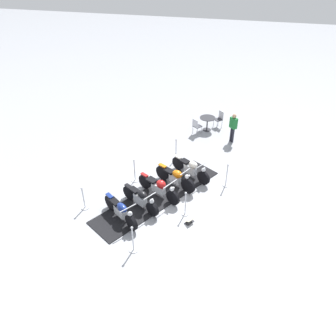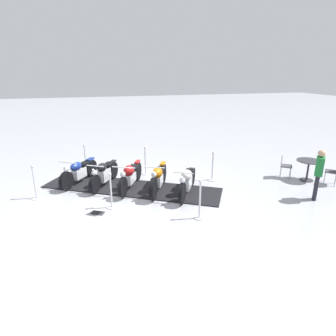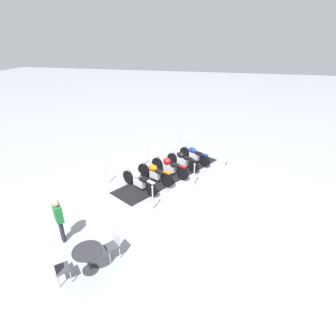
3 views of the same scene
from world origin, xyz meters
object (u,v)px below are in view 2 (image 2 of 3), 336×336
at_px(motorcycle_navy, 79,171).
at_px(stanchion_left_rear, 212,172).
at_px(motorcycle_copper, 158,178).
at_px(stanchion_right_mid, 111,196).
at_px(motorcycle_maroon, 130,175).
at_px(stanchion_left_mid, 145,166).
at_px(stanchion_left_front, 86,161).
at_px(info_placard, 98,211).
at_px(cafe_table, 309,165).
at_px(motorcycle_cream, 187,181).
at_px(stanchion_right_front, 35,188).
at_px(stanchion_right_rear, 200,205).
at_px(bystander_person, 319,171).
at_px(cafe_chair_near_table, 284,164).
at_px(motorcycle_black, 104,174).
at_px(cafe_chair_across_table, 334,170).

xyz_separation_m(motorcycle_navy, stanchion_left_rear, (-1.00, -4.74, -0.13)).
height_order(motorcycle_copper, stanchion_right_mid, stanchion_right_mid).
height_order(motorcycle_maroon, stanchion_left_rear, stanchion_left_rear).
height_order(motorcycle_navy, stanchion_left_mid, stanchion_left_mid).
bearing_deg(motorcycle_maroon, motorcycle_navy, -93.99).
bearing_deg(stanchion_left_front, info_placard, -176.60).
bearing_deg(motorcycle_navy, stanchion_left_mid, 132.71).
bearing_deg(cafe_table, motorcycle_cream, 90.32).
bearing_deg(motorcycle_copper, motorcycle_navy, -94.02).
bearing_deg(stanchion_left_mid, motorcycle_maroon, 149.41).
xyz_separation_m(motorcycle_maroon, motorcycle_copper, (-0.49, -0.86, -0.00)).
xyz_separation_m(stanchion_right_front, stanchion_right_rear, (-2.66, -4.49, 0.06)).
bearing_deg(stanchion_left_mid, motorcycle_copper, -178.33).
relative_size(stanchion_right_rear, info_placard, 2.70).
height_order(motorcycle_cream, bystander_person, bystander_person).
height_order(stanchion_left_rear, cafe_chair_near_table, stanchion_left_rear).
distance_m(motorcycle_maroon, bystander_person, 5.98).
relative_size(motorcycle_cream, info_placard, 4.68).
bearing_deg(motorcycle_copper, stanchion_right_rear, 43.14).
distance_m(motorcycle_navy, stanchion_right_mid, 2.48).
bearing_deg(stanchion_left_front, stanchion_right_rear, -151.09).
height_order(motorcycle_black, stanchion_left_front, stanchion_left_front).
height_order(stanchion_right_rear, stanchion_left_mid, stanchion_left_mid).
height_order(stanchion_right_front, stanchion_left_front, stanchion_right_front).
height_order(motorcycle_copper, cafe_chair_near_table, motorcycle_copper).
xyz_separation_m(motorcycle_maroon, stanchion_right_rear, (-2.61, -1.48, -0.08)).
bearing_deg(stanchion_right_rear, stanchion_left_mid, 9.74).
height_order(motorcycle_navy, motorcycle_cream, motorcycle_cream).
bearing_deg(motorcycle_black, info_placard, 20.55).
bearing_deg(stanchion_right_front, cafe_chair_near_table, -93.45).
height_order(motorcycle_cream, stanchion_left_mid, stanchion_left_mid).
bearing_deg(stanchion_left_rear, stanchion_right_front, 89.73).
distance_m(motorcycle_copper, bystander_person, 5.00).
distance_m(stanchion_right_rear, stanchion_right_mid, 2.61).
bearing_deg(stanchion_left_rear, cafe_table, -106.54).
xyz_separation_m(stanchion_left_rear, stanchion_left_mid, (1.33, 2.25, 0.02)).
bearing_deg(cafe_chair_across_table, motorcycle_cream, 40.43).
relative_size(stanchion_right_mid, cafe_chair_near_table, 1.19).
distance_m(motorcycle_cream, stanchion_left_mid, 2.52).
bearing_deg(cafe_chair_near_table, motorcycle_navy, -153.97).
xyz_separation_m(stanchion_left_front, cafe_table, (-3.66, -7.85, 0.26)).
bearing_deg(cafe_table, stanchion_left_mid, 67.43).
bearing_deg(stanchion_right_rear, cafe_chair_near_table, -63.44).
xyz_separation_m(stanchion_left_rear, cafe_chair_near_table, (-0.50, -2.71, 0.20)).
distance_m(cafe_table, cafe_chair_across_table, 0.83).
bearing_deg(bystander_person, stanchion_right_front, 26.30).
bearing_deg(info_placard, stanchion_left_rear, -128.99).
xyz_separation_m(cafe_table, cafe_chair_near_table, (0.50, 0.65, -0.05)).
distance_m(motorcycle_copper, stanchion_left_mid, 1.85).
xyz_separation_m(stanchion_right_rear, cafe_chair_near_table, (2.14, -4.27, 0.13)).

